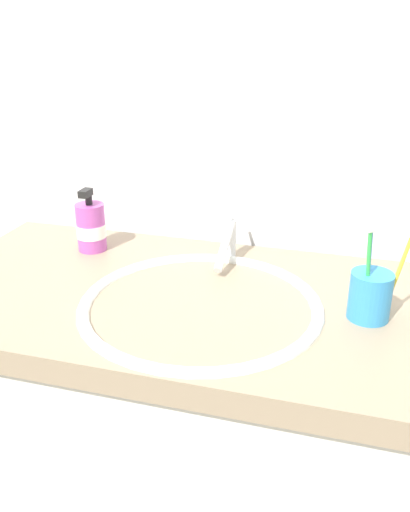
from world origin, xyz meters
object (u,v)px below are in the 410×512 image
object	(u,v)px
toothbrush_cup	(370,296)
toothbrush_blue	(369,260)
toothbrush_green	(368,263)
toothbrush_yellow	(401,265)
faucet	(228,241)
soap_dispenser	(91,227)

from	to	relation	value
toothbrush_cup	toothbrush_blue	size ratio (longest dim) A/B	0.50
toothbrush_green	toothbrush_blue	size ratio (longest dim) A/B	1.07
toothbrush_green	toothbrush_yellow	bearing A→B (deg)	29.96
faucet	soap_dispenser	distance (m)	0.32
faucet	toothbrush_cup	distance (m)	0.35
toothbrush_green	toothbrush_cup	bearing A→B (deg)	51.27
toothbrush_blue	toothbrush_yellow	xyz separation A→B (m)	(0.05, 0.00, -0.00)
faucet	soap_dispenser	size ratio (longest dim) A/B	1.07
toothbrush_green	toothbrush_yellow	xyz separation A→B (m)	(0.06, 0.03, -0.01)
toothbrush_blue	soap_dispenser	world-z (taller)	toothbrush_blue
toothbrush_green	toothbrush_yellow	distance (m)	0.07
toothbrush_green	toothbrush_blue	distance (m)	0.03
faucet	toothbrush_cup	xyz separation A→B (m)	(0.30, -0.17, -0.00)
toothbrush_yellow	soap_dispenser	size ratio (longest dim) A/B	1.16
toothbrush_blue	soap_dispenser	distance (m)	0.63
toothbrush_green	faucet	bearing A→B (deg)	147.67
faucet	toothbrush_green	bearing A→B (deg)	-32.33
toothbrush_blue	soap_dispenser	size ratio (longest dim) A/B	1.19
toothbrush_cup	toothbrush_green	bearing A→B (deg)	-128.73
faucet	toothbrush_blue	bearing A→B (deg)	-28.16
faucet	toothbrush_blue	distance (m)	0.34
faucet	toothbrush_green	world-z (taller)	toothbrush_green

